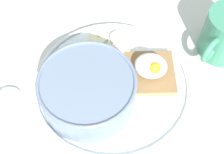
# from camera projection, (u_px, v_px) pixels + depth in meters

# --- Properties ---
(ground_plane) EXTENTS (1.20, 1.20, 0.02)m
(ground_plane) POSITION_uv_depth(u_px,v_px,m) (112.00, 89.00, 0.53)
(ground_plane) COLOR beige
(ground_plane) RESTS_ON ground
(plate) EXTENTS (0.26, 0.26, 0.02)m
(plate) POSITION_uv_depth(u_px,v_px,m) (112.00, 84.00, 0.52)
(plate) COLOR white
(plate) RESTS_ON ground_plane
(oatmeal_bowl) EXTENTS (0.15, 0.15, 0.06)m
(oatmeal_bowl) POSITION_uv_depth(u_px,v_px,m) (88.00, 91.00, 0.47)
(oatmeal_bowl) COLOR slate
(oatmeal_bowl) RESTS_ON plate
(toast_slice) EXTENTS (0.09, 0.09, 0.01)m
(toast_slice) POSITION_uv_depth(u_px,v_px,m) (149.00, 73.00, 0.52)
(toast_slice) COLOR olive
(toast_slice) RESTS_ON plate
(poached_egg) EXTENTS (0.05, 0.05, 0.03)m
(poached_egg) POSITION_uv_depth(u_px,v_px,m) (151.00, 66.00, 0.50)
(poached_egg) COLOR white
(poached_egg) RESTS_ON toast_slice
(banana_slice_front) EXTENTS (0.04, 0.04, 0.01)m
(banana_slice_front) POSITION_uv_depth(u_px,v_px,m) (106.00, 54.00, 0.54)
(banana_slice_front) COLOR beige
(banana_slice_front) RESTS_ON plate
(banana_slice_left) EXTENTS (0.03, 0.04, 0.02)m
(banana_slice_left) POSITION_uv_depth(u_px,v_px,m) (120.00, 51.00, 0.54)
(banana_slice_left) COLOR #F3E4C8
(banana_slice_left) RESTS_ON plate
(banana_slice_back) EXTENTS (0.03, 0.03, 0.01)m
(banana_slice_back) POSITION_uv_depth(u_px,v_px,m) (91.00, 46.00, 0.55)
(banana_slice_back) COLOR beige
(banana_slice_back) RESTS_ON plate
(banana_slice_right) EXTENTS (0.04, 0.04, 0.01)m
(banana_slice_right) POSITION_uv_depth(u_px,v_px,m) (99.00, 38.00, 0.56)
(banana_slice_right) COLOR beige
(banana_slice_right) RESTS_ON plate
(banana_slice_inner) EXTENTS (0.04, 0.04, 0.01)m
(banana_slice_inner) POSITION_uv_depth(u_px,v_px,m) (118.00, 39.00, 0.56)
(banana_slice_inner) COLOR #F5EDC5
(banana_slice_inner) RESTS_ON plate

